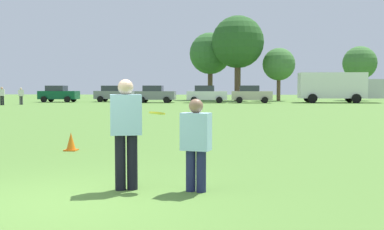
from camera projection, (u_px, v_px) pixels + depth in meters
ground_plane at (61, 204)px, 6.53m from camera, size 185.64×185.64×0.00m
player_thrower at (126, 128)px, 7.35m from camera, size 0.55×0.41×1.79m
player_defender at (196, 140)px, 7.23m from camera, size 0.51×0.37×1.48m
frisbee at (157, 113)px, 7.42m from camera, size 0.27×0.27×0.08m
traffic_cone at (71, 142)px, 11.96m from camera, size 0.32×0.32×0.48m
parked_car_near_left at (58, 94)px, 50.39m from camera, size 4.21×2.24×1.82m
parked_car_mid_left at (113, 94)px, 51.37m from camera, size 4.21×2.24×1.82m
parked_car_center at (155, 94)px, 48.44m from camera, size 4.21×2.24×1.82m
parked_car_mid_right at (207, 94)px, 48.12m from camera, size 4.21×2.24×1.82m
parked_car_near_right at (251, 94)px, 47.80m from camera, size 4.21×2.24×1.82m
box_truck at (338, 86)px, 48.33m from camera, size 8.51×3.05×3.18m
bystander_sideline_watcher at (2, 95)px, 41.80m from camera, size 0.52×0.41×1.67m
bystander_far_jogger at (21, 95)px, 42.88m from camera, size 0.48×0.50×1.61m
tree_west_oak at (210, 54)px, 58.08m from camera, size 5.28×5.28×8.58m
tree_west_maple at (238, 42)px, 55.11m from camera, size 6.31×6.31×10.26m
tree_center_elm at (279, 64)px, 55.06m from camera, size 3.92×3.92×6.37m
tree_east_birch at (360, 63)px, 56.04m from camera, size 4.10×4.10×6.67m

